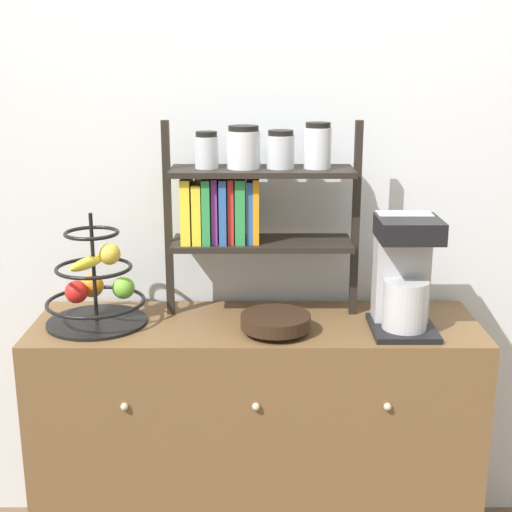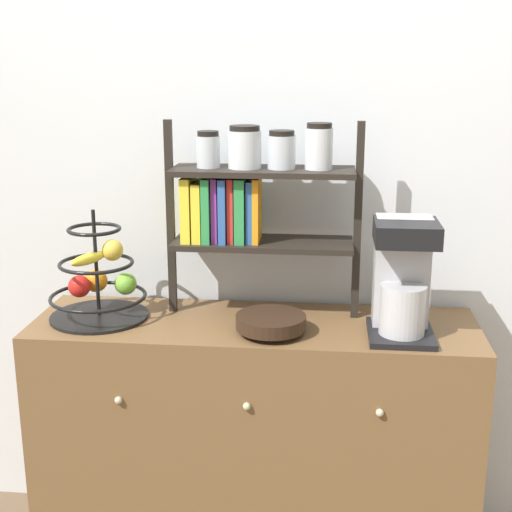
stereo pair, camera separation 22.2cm
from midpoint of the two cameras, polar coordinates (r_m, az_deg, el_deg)
wall_back at (r=2.42m, az=3.13°, el=7.01°), size 7.00×0.05×2.60m
sideboard at (r=2.47m, az=2.52°, el=-14.55°), size 1.43×0.44×0.84m
coffee_maker at (r=2.21m, az=14.50°, el=-1.75°), size 0.20×0.23×0.36m
fruit_stand at (r=2.33m, az=-9.82°, el=-2.21°), size 0.32×0.32×0.36m
wooden_bowl at (r=2.19m, az=4.11°, el=-5.40°), size 0.22×0.22×0.06m
shelf_hutch at (r=2.27m, az=2.00°, el=4.98°), size 0.63×0.20×0.63m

